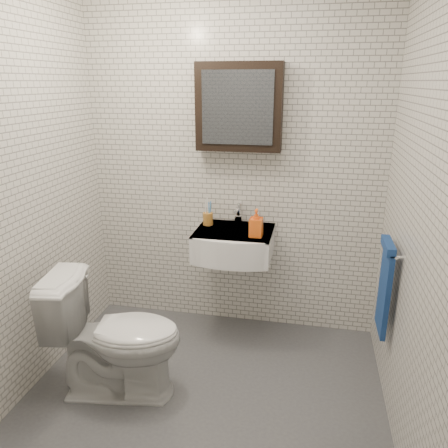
% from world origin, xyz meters
% --- Properties ---
extents(ground, '(2.20, 2.00, 0.01)m').
position_xyz_m(ground, '(0.00, 0.00, 0.01)').
color(ground, '#484A4F').
rests_on(ground, ground).
extents(room_shell, '(2.22, 2.02, 2.51)m').
position_xyz_m(room_shell, '(0.00, 0.00, 1.47)').
color(room_shell, silver).
rests_on(room_shell, ground).
extents(washbasin, '(0.55, 0.50, 0.20)m').
position_xyz_m(washbasin, '(0.05, 0.73, 0.76)').
color(washbasin, white).
rests_on(washbasin, room_shell).
extents(faucet, '(0.06, 0.20, 0.15)m').
position_xyz_m(faucet, '(0.05, 0.93, 0.92)').
color(faucet, silver).
rests_on(faucet, washbasin).
extents(mirror_cabinet, '(0.60, 0.15, 0.60)m').
position_xyz_m(mirror_cabinet, '(0.05, 0.93, 1.70)').
color(mirror_cabinet, black).
rests_on(mirror_cabinet, room_shell).
extents(towel_rail, '(0.09, 0.30, 0.58)m').
position_xyz_m(towel_rail, '(1.04, 0.35, 0.72)').
color(towel_rail, silver).
rests_on(towel_rail, room_shell).
extents(toothbrush_cup, '(0.08, 0.08, 0.21)m').
position_xyz_m(toothbrush_cup, '(-0.16, 0.86, 0.90)').
color(toothbrush_cup, '#A36B28').
rests_on(toothbrush_cup, washbasin).
extents(soap_bottle, '(0.09, 0.09, 0.20)m').
position_xyz_m(soap_bottle, '(0.22, 0.67, 0.95)').
color(soap_bottle, orange).
rests_on(soap_bottle, washbasin).
extents(toilet, '(0.84, 0.56, 0.80)m').
position_xyz_m(toilet, '(-0.53, -0.02, 0.40)').
color(toilet, white).
rests_on(toilet, ground).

